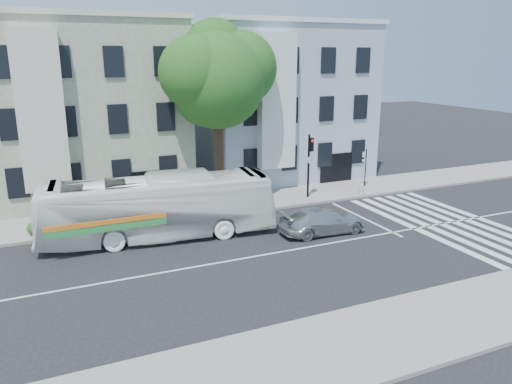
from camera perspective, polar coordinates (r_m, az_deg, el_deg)
ground at (r=23.70m, az=3.00°, el=-6.84°), size 120.00×120.00×0.00m
sidewalk_far at (r=30.60m, az=-3.82°, el=-1.51°), size 80.00×4.00×0.15m
sidewalk_near at (r=17.68m, az=15.30°, el=-15.39°), size 80.00×4.00×0.15m
building_left at (r=34.80m, az=-19.16°, el=8.86°), size 12.00×10.00×11.00m
building_right at (r=38.64m, az=2.25°, el=10.26°), size 12.00×10.00×11.00m
street_tree at (r=30.01m, az=-4.48°, el=13.20°), size 7.30×5.90×11.10m
bus at (r=25.38m, az=-11.12°, el=-1.71°), size 4.00×11.86×3.24m
sedan at (r=26.10m, az=7.62°, el=-3.26°), size 2.04×4.68×1.34m
hedge at (r=27.86m, az=-15.39°, el=-2.85°), size 8.11×4.21×0.70m
traffic_signal at (r=31.54m, az=6.14°, el=3.87°), size 0.42×0.53×4.18m
fire_hydrant at (r=33.17m, az=11.96°, el=0.33°), size 0.41×0.24×0.74m
far_sign_pole at (r=35.03m, az=12.40°, el=3.26°), size 0.47×0.18×2.63m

